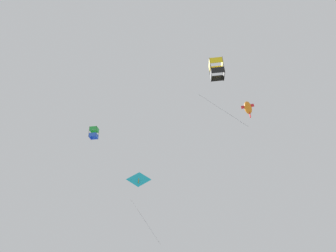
{
  "coord_description": "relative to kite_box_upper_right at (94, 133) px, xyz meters",
  "views": [
    {
      "loc": [
        -14.67,
        -1.13,
        7.9
      ],
      "look_at": [
        0.81,
        0.25,
        28.14
      ],
      "focal_mm": 28.76,
      "sensor_mm": 36.0,
      "label": 1
    }
  ],
  "objects": [
    {
      "name": "kite_box_mid_left",
      "position": [
        -6.39,
        -12.56,
        -0.57
      ],
      "size": [
        2.89,
        3.24,
        6.71
      ],
      "rotation": [
        0.41,
        0.0,
        4.7
      ],
      "color": "yellow"
    },
    {
      "name": "kite_delta_low_drifter",
      "position": [
        4.61,
        -4.28,
        -2.78
      ],
      "size": [
        2.72,
        3.54,
        7.14
      ],
      "rotation": [
        0.24,
        0.0,
        4.82
      ],
      "color": "#1EB2C6"
    },
    {
      "name": "kite_box_upper_right",
      "position": [
        0.0,
        0.0,
        0.0
      ],
      "size": [
        1.23,
        0.82,
        1.43
      ],
      "rotation": [
        0.41,
        0.0,
        4.69
      ],
      "color": "green"
    },
    {
      "name": "kite_fish_far_centre",
      "position": [
        -3.92,
        -14.85,
        -3.13
      ],
      "size": [
        1.08,
        1.06,
        1.55
      ],
      "rotation": [
        0.45,
        0.0,
        4.56
      ],
      "color": "orange"
    }
  ]
}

